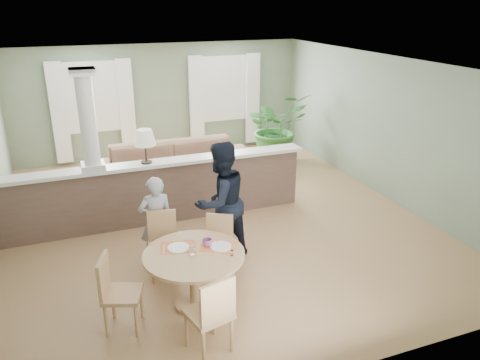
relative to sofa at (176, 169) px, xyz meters
name	(u,v)px	position (x,y,z in m)	size (l,w,h in m)	color
ground	(212,218)	(0.27, -1.49, -0.47)	(8.00, 8.00, 0.00)	tan
room_shell	(197,111)	(0.24, -0.87, 1.34)	(7.02, 8.02, 2.71)	gray
pony_wall	(152,185)	(-0.72, -1.29, 0.23)	(5.32, 0.38, 2.70)	brown
sofa	(176,169)	(0.00, 0.00, 0.00)	(3.24, 1.27, 0.95)	#8F6A4E
houseplant	(276,127)	(2.68, 1.06, 0.35)	(1.48, 1.28, 1.64)	#2E6C2B
dining_table	(195,264)	(-0.68, -3.85, 0.13)	(1.25, 1.25, 0.85)	tan
chair_far_boy	(163,241)	(-0.89, -2.96, 0.04)	(0.48, 0.48, 0.93)	tan
chair_far_man	(219,243)	(-0.18, -3.24, 0.01)	(0.54, 0.54, 0.88)	tan
chair_near	(212,312)	(-0.74, -4.75, 0.07)	(0.54, 0.54, 0.98)	tan
chair_side	(115,290)	(-1.66, -3.94, 0.05)	(0.54, 0.54, 0.94)	tan
child_person	(156,221)	(-0.92, -2.66, 0.21)	(0.50, 0.33, 1.36)	#999A9E
man_person	(221,202)	(0.01, -2.81, 0.43)	(0.88, 0.68, 1.81)	black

